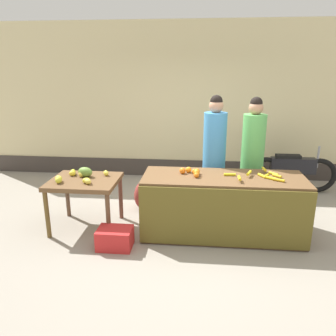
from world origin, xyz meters
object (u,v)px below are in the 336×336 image
at_px(parked_motorcycle, 292,171).
at_px(produce_crate, 115,238).
at_px(vendor_woman_blue_shirt, 214,157).
at_px(vendor_woman_green_shirt, 252,158).
at_px(produce_sack, 145,195).

bearing_deg(parked_motorcycle, produce_crate, -139.98).
relative_size(vendor_woman_blue_shirt, produce_crate, 4.21).
distance_m(vendor_woman_green_shirt, produce_sack, 1.80).
height_order(produce_crate, produce_sack, produce_sack).
bearing_deg(vendor_woman_blue_shirt, produce_crate, -137.55).
bearing_deg(vendor_woman_green_shirt, produce_crate, -146.39).
distance_m(vendor_woman_blue_shirt, produce_crate, 1.90).
xyz_separation_m(parked_motorcycle, produce_sack, (-2.59, -1.07, -0.16)).
height_order(parked_motorcycle, produce_sack, parked_motorcycle).
bearing_deg(produce_crate, produce_sack, 82.02).
distance_m(vendor_woman_blue_shirt, parked_motorcycle, 1.97).
bearing_deg(parked_motorcycle, vendor_woman_green_shirt, -130.04).
bearing_deg(produce_sack, vendor_woman_green_shirt, -0.78).
relative_size(vendor_woman_green_shirt, produce_sack, 3.79).
bearing_deg(parked_motorcycle, produce_sack, -157.49).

